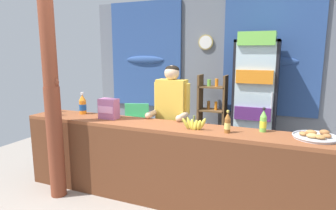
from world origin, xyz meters
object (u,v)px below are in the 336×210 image
Objects in this scene: soda_bottle_orange_soda at (83,105)px; soda_bottle_iced_tea at (227,123)px; plastic_lawn_chair at (136,126)px; pastry_tray at (315,136)px; stall_counter at (157,157)px; timber_post at (52,92)px; soda_bottle_grape_soda at (51,104)px; bottle_shelf_rack at (212,113)px; banana_bunch at (194,124)px; drink_fridge at (255,93)px; soda_bottle_lime_soda at (263,122)px; snack_box_wafer at (109,109)px; shopkeeper at (172,111)px; soda_bottle_cola at (54,109)px.

soda_bottle_orange_soda is 1.24× the size of soda_bottle_iced_tea.
plastic_lawn_chair is 2.09× the size of pastry_tray.
stall_counter is 1.31m from soda_bottle_orange_soda.
timber_post is at bearing -166.66° from stall_counter.
timber_post reaches higher than soda_bottle_grape_soda.
banana_bunch is (0.30, -1.96, 0.28)m from bottle_shelf_rack.
bottle_shelf_rack is at bearing 172.76° from drink_fridge.
soda_bottle_lime_soda is 0.38m from soda_bottle_iced_tea.
timber_post is at bearing -170.21° from soda_bottle_iced_tea.
soda_bottle_orange_soda reaches higher than plastic_lawn_chair.
banana_bunch is at bearing -42.48° from plastic_lawn_chair.
soda_bottle_lime_soda reaches higher than plastic_lawn_chair.
banana_bunch is (1.47, -1.35, 0.49)m from plastic_lawn_chair.
soda_bottle_grape_soda is at bearing 178.66° from snack_box_wafer.
stall_counter is 8.63× the size of pastry_tray.
plastic_lawn_chair is at bearing 140.75° from shopkeeper.
soda_bottle_lime_soda is 1.03× the size of snack_box_wafer.
bottle_shelf_rack is 2.00m from banana_bunch.
pastry_tray is at bearing -0.85° from soda_bottle_orange_soda.
shopkeeper is 6.34× the size of snack_box_wafer.
soda_bottle_orange_soda is at bearing 88.79° from timber_post.
snack_box_wafer is (0.75, 0.14, 0.03)m from soda_bottle_cola.
bottle_shelf_rack reaches higher than soda_bottle_orange_soda.
stall_counter is 0.72m from shopkeeper.
drink_fridge is 0.83m from bottle_shelf_rack.
soda_bottle_orange_soda is 1.35× the size of soda_bottle_cola.
banana_bunch is at bearing -4.81° from snack_box_wafer.
timber_post reaches higher than soda_bottle_iced_tea.
plastic_lawn_chair is (-1.05, 1.39, -0.07)m from stall_counter.
soda_bottle_cola is (-0.42, -1.39, 0.52)m from plastic_lawn_chair.
snack_box_wafer is (0.49, 0.42, -0.24)m from timber_post.
soda_bottle_cola reaches higher than stall_counter.
plastic_lawn_chair is at bearing 73.10° from soda_bottle_cola.
soda_bottle_orange_soda is (-1.19, 0.23, 0.48)m from stall_counter.
soda_bottle_iced_tea is 2.24m from soda_bottle_cola.
bottle_shelf_rack reaches higher than pastry_tray.
timber_post reaches higher than soda_bottle_orange_soda.
banana_bunch is (0.42, 0.04, 0.42)m from stall_counter.
soda_bottle_orange_soda is at bearing 173.30° from banana_bunch.
soda_bottle_iced_tea is 0.57× the size of pastry_tray.
drink_fridge reaches higher than soda_bottle_orange_soda.
pastry_tray is (2.78, -0.04, -0.10)m from soda_bottle_orange_soda.
drink_fridge reaches higher than snack_box_wafer.
banana_bunch is (-1.16, -0.15, 0.04)m from pastry_tray.
soda_bottle_orange_soda is at bearing -97.20° from plastic_lawn_chair.
plastic_lawn_chair is 3.33× the size of soda_bottle_grape_soda.
snack_box_wafer is at bearing 169.41° from stall_counter.
shopkeeper is 5.40× the size of soda_bottle_orange_soda.
snack_box_wafer is at bearing 10.55° from soda_bottle_cola.
soda_bottle_orange_soda is 1.17× the size of snack_box_wafer.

